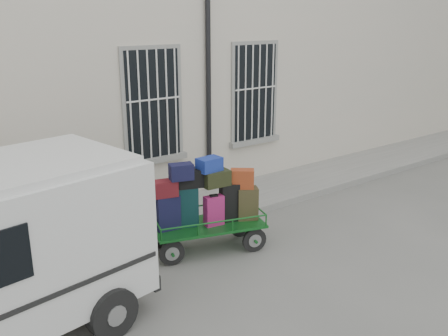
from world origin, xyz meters
TOP-DOWN VIEW (x-y plane):
  - ground at (0.00, 0.00)m, footprint 80.00×80.00m
  - building at (0.00, 5.50)m, footprint 24.00×5.15m
  - sidewalk at (0.00, 2.20)m, footprint 24.00×1.70m
  - luggage_cart at (-0.67, 0.67)m, footprint 2.30×1.40m

SIDE VIEW (x-z plane):
  - ground at x=0.00m, z-range 0.00..0.00m
  - sidewalk at x=0.00m, z-range 0.00..0.15m
  - luggage_cart at x=-0.67m, z-range 0.03..1.72m
  - building at x=0.00m, z-range 0.00..6.00m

